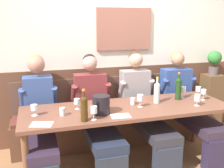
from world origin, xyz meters
TOP-DOWN VIEW (x-y plane):
  - room_wall_back at (0.00, 1.09)m, footprint 6.80×0.12m
  - wood_wainscot_panel at (0.00, 1.04)m, footprint 6.80×0.03m
  - wall_bench at (0.00, 0.83)m, footprint 2.76×0.42m
  - dining_table at (0.00, 0.18)m, footprint 2.46×0.79m
  - person_right_seat at (-1.00, 0.51)m, footprint 0.47×1.22m
  - person_center_left_seat at (-0.31, 0.47)m, footprint 0.53×1.20m
  - person_center_right_seat at (0.34, 0.49)m, footprint 0.51×1.21m
  - person_left_seat at (1.00, 0.48)m, footprint 0.54×1.20m
  - ice_bucket at (-0.35, 0.05)m, footprint 0.19×0.19m
  - wine_bottle_green_tall at (0.73, 0.29)m, footprint 0.08×0.08m
  - wine_bottle_amber_mid at (-0.57, -0.11)m, footprint 0.07×0.07m
  - wine_bottle_clear_water at (0.40, 0.23)m, footprint 0.08×0.08m
  - wine_glass_left_end at (0.83, 0.34)m, footprint 0.08×0.08m
  - wine_glass_center_front at (0.81, -0.01)m, footprint 0.07×0.07m
  - wine_glass_mid_left at (1.03, 0.17)m, footprint 0.07×0.07m
  - wine_glass_near_bucket at (-0.58, 0.27)m, footprint 0.07×0.07m
  - wine_glass_center_rear at (-1.05, 0.19)m, footprint 0.07×0.07m
  - wine_glass_mid_right at (1.06, 0.34)m, footprint 0.07×0.07m
  - wine_glass_by_bottle at (0.14, 0.14)m, footprint 0.07×0.07m
  - wine_glass_right_end at (-0.47, -0.11)m, footprint 0.07×0.07m
  - water_tumbler_center at (0.10, 0.26)m, footprint 0.06×0.06m
  - water_tumbler_right at (-0.76, 0.11)m, footprint 0.06×0.06m
  - tasting_sheet_left_guest at (-0.99, -0.08)m, footprint 0.24×0.20m
  - tasting_sheet_right_guest at (-0.17, -0.08)m, footprint 0.22×0.17m
  - corner_pedestal at (1.68, 0.86)m, footprint 0.28×0.28m
  - potted_plant at (1.68, 0.86)m, footprint 0.21×0.21m

SIDE VIEW (x-z plane):
  - wall_bench at x=0.00m, z-range -0.19..0.75m
  - corner_pedestal at x=1.68m, z-range 0.00..0.90m
  - wood_wainscot_panel at x=0.00m, z-range 0.00..1.07m
  - person_center_left_seat at x=-0.31m, z-range -0.03..1.27m
  - person_left_seat at x=1.00m, z-range -0.03..1.28m
  - person_center_right_seat at x=0.34m, z-range -0.02..1.30m
  - person_right_seat at x=-1.00m, z-range 0.00..1.32m
  - dining_table at x=0.00m, z-range 0.30..1.04m
  - tasting_sheet_left_guest at x=-0.99m, z-range 0.74..0.74m
  - tasting_sheet_right_guest at x=-0.17m, z-range 0.74..0.74m
  - water_tumbler_center at x=0.10m, z-range 0.74..0.82m
  - water_tumbler_right at x=-0.76m, z-range 0.74..0.83m
  - wine_glass_center_rear at x=-1.05m, z-range 0.77..0.89m
  - wine_glass_near_bucket at x=-0.58m, z-range 0.77..0.89m
  - wine_glass_center_front at x=0.81m, z-range 0.77..0.90m
  - wine_glass_mid_right at x=1.06m, z-range 0.77..0.91m
  - wine_glass_mid_left at x=1.03m, z-range 0.77..0.92m
  - ice_bucket at x=-0.35m, z-range 0.74..0.95m
  - wine_glass_right_end at x=-0.47m, z-range 0.77..0.92m
  - wine_glass_by_bottle at x=0.14m, z-range 0.77..0.92m
  - wine_glass_left_end at x=0.83m, z-range 0.78..0.93m
  - wine_bottle_clear_water at x=0.40m, z-range 0.72..1.04m
  - wine_bottle_amber_mid at x=-0.57m, z-range 0.72..1.05m
  - wine_bottle_green_tall at x=0.73m, z-range 0.72..1.07m
  - potted_plant at x=1.68m, z-range 0.94..1.32m
  - room_wall_back at x=0.00m, z-range 0.00..2.80m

